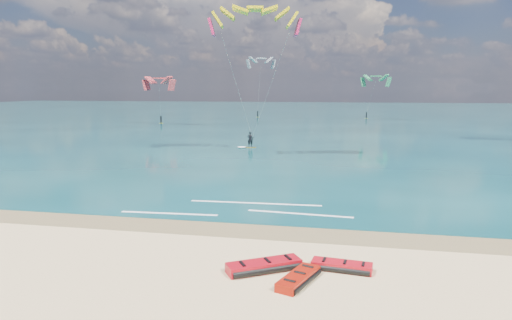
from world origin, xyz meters
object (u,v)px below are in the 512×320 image
Objects in this scene: packed_kite_mid at (342,270)px; packed_kite_right at (298,283)px; packed_kite_left at (264,271)px; kitesurfer_main at (252,74)px.

packed_kite_mid is 2.07m from packed_kite_right.
packed_kite_left reaches higher than packed_kite_mid.
packed_kite_left is at bearing -161.04° from packed_kite_mid.
packed_kite_mid is 1.00× the size of packed_kite_right.
kitesurfer_main reaches higher than packed_kite_left.
packed_kite_left is 32.80m from kitesurfer_main.
packed_kite_right is 33.90m from kitesurfer_main.
kitesurfer_main reaches higher than packed_kite_right.
packed_kite_left is 2.93m from packed_kite_mid.
packed_kite_right is (1.38, -0.84, 0.00)m from packed_kite_left.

